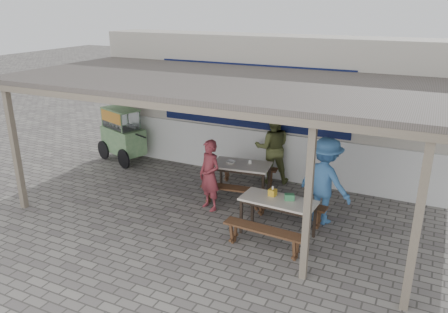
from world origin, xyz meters
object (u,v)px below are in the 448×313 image
bench_left_street (233,192)px  condiment_bowl (231,162)px  donation_box (289,197)px  bench_right_street (264,234)px  patron_wall_side (272,148)px  patron_right_table (325,181)px  table_left (241,167)px  condiment_jar (250,162)px  vendor_cart (122,133)px  tissue_box (273,192)px  bench_left_wall (248,171)px  table_right (278,204)px  patron_street_side (210,175)px  bench_right_wall (289,206)px

bench_left_street → condiment_bowl: (-0.33, 0.62, 0.44)m
donation_box → bench_right_street: bearing=-107.2°
patron_wall_side → patron_right_table: bearing=113.5°
table_left → condiment_jar: condiment_jar is taller
table_left → vendor_cart: (-3.93, 0.70, 0.15)m
table_left → condiment_jar: (0.17, 0.13, 0.12)m
patron_right_table → tissue_box: patron_right_table is taller
bench_left_wall → patron_right_table: size_ratio=0.80×
patron_right_table → condiment_bowl: size_ratio=8.85×
table_left → bench_left_street: (0.09, -0.67, -0.34)m
bench_left_wall → bench_left_street: bearing=-90.0°
table_right → patron_wall_side: (-1.01, 2.49, 0.23)m
table_left → bench_right_street: table_left is taller
vendor_cart → patron_street_side: bearing=-5.3°
table_left → patron_right_table: size_ratio=0.78×
table_left → bench_left_wall: bearing=90.0°
bench_right_wall → condiment_jar: (-1.26, 0.94, 0.45)m
bench_left_wall → condiment_bowl: 0.85m
tissue_box → donation_box: tissue_box is taller
patron_street_side → donation_box: 1.93m
patron_right_table → bench_left_wall: bearing=-6.5°
bench_left_street → bench_right_street: bearing=-56.2°
table_right → bench_right_wall: size_ratio=0.95×
table_right → bench_right_street: size_ratio=0.95×
vendor_cart → patron_street_side: 4.00m
bench_right_street → patron_wall_side: patron_wall_side is taller
tissue_box → table_left: bearing=132.7°
table_left → bench_left_street: 0.75m
bench_left_street → table_right: 1.56m
table_right → bench_right_wall: bearing=90.0°
bench_left_street → patron_wall_side: bearing=72.6°
bench_right_wall → tissue_box: tissue_box is taller
bench_right_street → patron_street_side: bearing=149.2°
bench_right_street → table_left: bearing=125.9°
bench_right_wall → condiment_bowl: size_ratio=7.56×
vendor_cart → condiment_jar: bearing=11.7°
patron_right_table → condiment_jar: size_ratio=20.71×
patron_wall_side → condiment_jar: size_ratio=20.78×
bench_left_street → patron_right_table: 2.04m
bench_left_street → bench_left_wall: 1.35m
table_right → condiment_bowl: (-1.64, 1.41, 0.11)m
vendor_cart → patron_wall_side: size_ratio=1.07×
patron_street_side → condiment_jar: bearing=90.4°
bench_left_street → patron_right_table: bearing=-3.1°
bench_right_street → condiment_jar: condiment_jar is taller
patron_right_table → donation_box: 0.99m
patron_wall_side → tissue_box: patron_wall_side is taller
bench_left_street → tissue_box: size_ratio=10.80×
patron_street_side → bench_left_wall: bearing=106.0°
table_right → patron_right_table: (0.65, 0.94, 0.23)m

